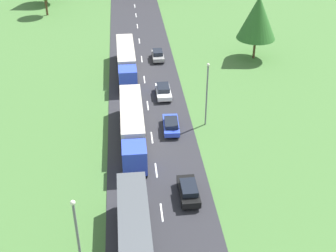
{
  "coord_description": "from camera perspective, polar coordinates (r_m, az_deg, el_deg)",
  "views": [
    {
      "loc": [
        -2.52,
        -14.41,
        28.09
      ],
      "look_at": [
        1.88,
        28.89,
        1.3
      ],
      "focal_mm": 48.2,
      "sensor_mm": 36.0,
      "label": 1
    }
  ],
  "objects": [
    {
      "name": "road",
      "position": [
        48.04,
        -1.7,
        -4.15
      ],
      "size": [
        10.0,
        140.0,
        0.06
      ],
      "primitive_type": "cube",
      "color": "#2B2B30",
      "rests_on": "ground"
    },
    {
      "name": "lamppost_lead",
      "position": [
        32.23,
        -11.18,
        -14.75
      ],
      "size": [
        0.36,
        0.36,
        9.18
      ],
      "color": "slate",
      "rests_on": "ground"
    },
    {
      "name": "truck_third",
      "position": [
        66.13,
        -5.3,
        8.32
      ],
      "size": [
        2.67,
        13.9,
        3.51
      ],
      "color": "blue",
      "rests_on": "road"
    },
    {
      "name": "lane_marking_centre",
      "position": [
        44.32,
        -1.24,
        -7.62
      ],
      "size": [
        0.16,
        120.25,
        0.01
      ],
      "color": "white",
      "rests_on": "road"
    },
    {
      "name": "lamppost_second",
      "position": [
        51.97,
        4.94,
        4.39
      ],
      "size": [
        0.36,
        0.36,
        7.9
      ],
      "color": "slate",
      "rests_on": "ground"
    },
    {
      "name": "truck_lead",
      "position": [
        36.67,
        -4.23,
        -13.54
      ],
      "size": [
        2.59,
        12.5,
        3.67
      ],
      "color": "green",
      "rests_on": "road"
    },
    {
      "name": "car_second",
      "position": [
        42.62,
        2.61,
        -8.15
      ],
      "size": [
        1.8,
        4.25,
        1.52
      ],
      "color": "black",
      "rests_on": "road"
    },
    {
      "name": "car_third",
      "position": [
        52.35,
        0.39,
        0.16
      ],
      "size": [
        1.98,
        4.49,
        1.34
      ],
      "color": "blue",
      "rests_on": "road"
    },
    {
      "name": "car_fifth",
      "position": [
        70.9,
        -1.3,
        8.97
      ],
      "size": [
        1.76,
        3.91,
        1.44
      ],
      "color": "gray",
      "rests_on": "road"
    },
    {
      "name": "truck_second",
      "position": [
        50.04,
        -4.55,
        0.18
      ],
      "size": [
        2.53,
        14.43,
        3.49
      ],
      "color": "blue",
      "rests_on": "road"
    },
    {
      "name": "tree_oak",
      "position": [
        70.96,
        11.27,
        13.31
      ],
      "size": [
        5.97,
        5.97,
        9.81
      ],
      "color": "#513823",
      "rests_on": "ground"
    },
    {
      "name": "car_fourth",
      "position": [
        59.78,
        -0.6,
        4.47
      ],
      "size": [
        1.92,
        4.28,
        1.46
      ],
      "color": "white",
      "rests_on": "road"
    }
  ]
}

